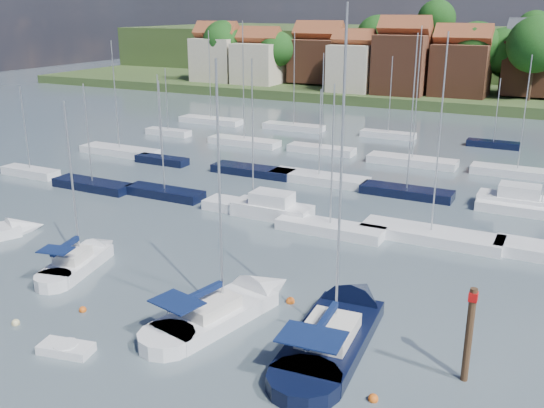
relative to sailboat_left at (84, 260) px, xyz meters
The scene contains 13 objects.
ground 37.28m from the sailboat_left, 70.32° to the left, with size 260.00×260.00×0.00m, color #43505C.
sailboat_left is the anchor object (origin of this frame).
sailboat_centre 13.00m from the sailboat_left, ahead, with size 5.70×12.31×16.16m.
sailboat_navy 19.42m from the sailboat_left, ahead, with size 4.69×14.15×19.16m.
tender 11.75m from the sailboat_left, 51.12° to the right, with size 3.04×1.85×0.61m.
timber_piling 26.64m from the sailboat_left, ahead, with size 0.40×0.40×7.17m.
buoy_b 8.67m from the sailboat_left, 72.54° to the right, with size 0.47×0.47×0.47m, color beige.
buoy_c 7.24m from the sailboat_left, 47.43° to the right, with size 0.45×0.45×0.45m, color #D85914.
buoy_d 13.52m from the sailboat_left, 33.45° to the right, with size 0.41×0.41×0.41m, color beige.
buoy_e 15.55m from the sailboat_left, ahead, with size 0.54×0.54×0.54m, color #D85914.
buoy_f 23.79m from the sailboat_left, 14.07° to the right, with size 0.49×0.49×0.49m, color #D85914.
marina_field 33.53m from the sailboat_left, 64.45° to the left, with size 79.62×41.41×15.93m.
far_shore_town 128.69m from the sailboat_left, 83.40° to the left, with size 212.46×90.00×22.27m.
Camera 1 is at (17.11, -24.23, 17.32)m, focal length 40.00 mm.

